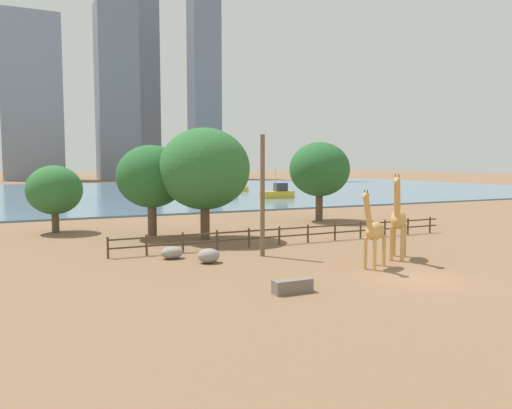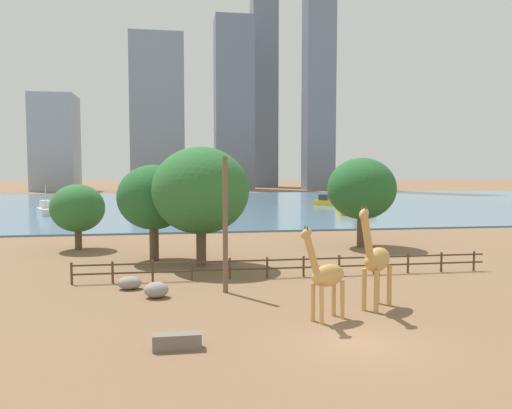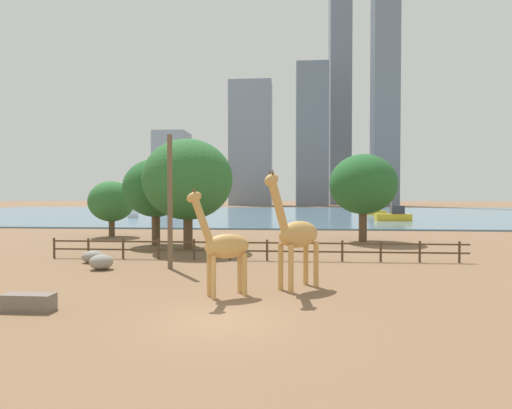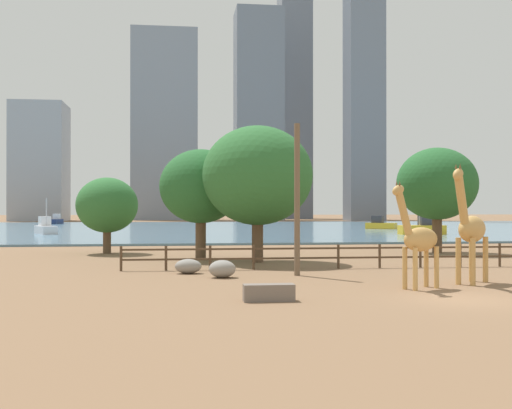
% 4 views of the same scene
% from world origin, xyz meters
% --- Properties ---
extents(ground_plane, '(400.00, 400.00, 0.00)m').
position_xyz_m(ground_plane, '(0.00, 80.00, 0.00)').
color(ground_plane, brown).
extents(harbor_water, '(180.00, 86.00, 0.20)m').
position_xyz_m(harbor_water, '(0.00, 77.00, 0.10)').
color(harbor_water, slate).
rests_on(harbor_water, ground).
extents(giraffe_tall, '(2.58, 1.75, 4.36)m').
position_xyz_m(giraffe_tall, '(-0.42, 3.05, 2.03)').
color(giraffe_tall, tan).
rests_on(giraffe_tall, ground).
extents(giraffe_companion, '(2.68, 2.62, 5.13)m').
position_xyz_m(giraffe_companion, '(2.50, 4.50, 2.38)').
color(giraffe_companion, tan).
rests_on(giraffe_companion, ground).
extents(utility_pole, '(0.28, 0.28, 7.39)m').
position_xyz_m(utility_pole, '(-4.32, 8.77, 3.70)').
color(utility_pole, brown).
rests_on(utility_pole, ground).
extents(boulder_near_fence, '(1.27, 1.11, 0.83)m').
position_xyz_m(boulder_near_fence, '(-8.01, 8.22, 0.42)').
color(boulder_near_fence, gray).
rests_on(boulder_near_fence, ground).
extents(boulder_by_pole, '(1.33, 0.97, 0.73)m').
position_xyz_m(boulder_by_pole, '(-9.56, 10.32, 0.36)').
color(boulder_by_pole, gray).
rests_on(boulder_by_pole, ground).
extents(feeding_trough, '(1.80, 0.60, 0.60)m').
position_xyz_m(feeding_trough, '(-6.92, 0.47, 0.30)').
color(feeding_trough, '#72665B').
rests_on(feeding_trough, ground).
extents(enclosure_fence, '(26.12, 0.14, 1.30)m').
position_xyz_m(enclosure_fence, '(-0.12, 12.00, 0.76)').
color(enclosure_fence, '#4C3826').
rests_on(enclosure_fence, ground).
extents(tree_left_large, '(6.68, 6.68, 8.26)m').
position_xyz_m(tree_left_large, '(-5.28, 16.51, 5.23)').
color(tree_left_large, brown).
rests_on(tree_left_large, ground).
extents(tree_center_broad, '(5.85, 5.85, 7.68)m').
position_xyz_m(tree_center_broad, '(8.74, 22.86, 5.02)').
color(tree_center_broad, brown).
rests_on(tree_center_broad, ground).
extents(tree_right_tall, '(4.41, 4.41, 5.48)m').
position_xyz_m(tree_right_tall, '(-15.09, 25.14, 3.47)').
color(tree_right_tall, brown).
rests_on(tree_right_tall, ground).
extents(tree_left_small, '(5.25, 5.25, 7.03)m').
position_xyz_m(tree_left_small, '(-8.60, 19.10, 4.64)').
color(tree_left_small, brown).
rests_on(tree_left_small, ground).
extents(boat_ferry, '(4.43, 3.91, 1.92)m').
position_xyz_m(boat_ferry, '(19.69, 69.38, 0.85)').
color(boat_ferry, gold).
rests_on(boat_ferry, harbor_water).
extents(boat_sailboat, '(5.26, 1.90, 4.74)m').
position_xyz_m(boat_sailboat, '(18.45, 49.86, 0.99)').
color(boat_sailboat, gold).
rests_on(boat_sailboat, harbor_water).
extents(boat_tug, '(2.27, 4.63, 1.95)m').
position_xyz_m(boat_tug, '(-33.33, 106.38, 0.86)').
color(boat_tug, navy).
rests_on(boat_tug, harbor_water).
extents(boat_barge, '(3.48, 5.02, 4.26)m').
position_xyz_m(boat_barge, '(-25.53, 56.66, 0.92)').
color(boat_barge, silver).
rests_on(boat_barge, harbor_water).
extents(skyline_tower_needle, '(9.26, 9.90, 103.94)m').
position_xyz_m(skyline_tower_needle, '(25.36, 168.39, 51.97)').
color(skyline_tower_needle, slate).
rests_on(skyline_tower_needle, ground).
extents(skyline_block_central, '(12.85, 13.69, 29.52)m').
position_xyz_m(skyline_block_central, '(-44.22, 145.04, 14.76)').
color(skyline_block_central, '#939EAD').
rests_on(skyline_block_central, ground).
extents(skyline_tower_glass, '(17.71, 11.23, 51.57)m').
position_xyz_m(skyline_tower_glass, '(-13.30, 154.84, 25.79)').
color(skyline_tower_glass, gray).
rests_on(skyline_tower_glass, ground).
extents(skyline_block_left, '(9.20, 8.00, 99.78)m').
position_xyz_m(skyline_block_left, '(37.95, 138.35, 49.89)').
color(skyline_block_left, slate).
rests_on(skyline_block_left, ground).
extents(skyline_block_right, '(12.58, 10.93, 56.35)m').
position_xyz_m(skyline_block_right, '(11.82, 148.82, 28.17)').
color(skyline_block_right, slate).
rests_on(skyline_block_right, ground).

